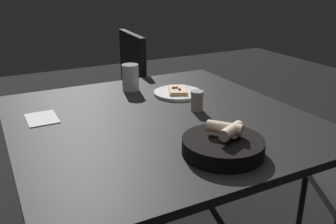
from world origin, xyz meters
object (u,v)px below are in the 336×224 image
pizza_plate (178,92)px  pepper_shaker (197,102)px  bread_basket (223,145)px  beer_glass (130,79)px  chair_near (118,100)px  dining_table (159,129)px

pizza_plate → pepper_shaker: pepper_shaker is taller
bread_basket → beer_glass: bearing=-179.5°
pepper_shaker → chair_near: size_ratio=0.09×
pizza_plate → bread_basket: (0.62, -0.17, 0.02)m
dining_table → pizza_plate: pizza_plate is taller
beer_glass → chair_near: 0.59m
dining_table → pizza_plate: size_ratio=5.06×
pizza_plate → chair_near: 0.72m
pepper_shaker → dining_table: bearing=-91.7°
pizza_plate → pepper_shaker: size_ratio=2.69×
dining_table → beer_glass: size_ratio=8.94×
beer_glass → dining_table: bearing=-5.3°
beer_glass → chair_near: (-0.51, 0.11, -0.28)m
bread_basket → pepper_shaker: (-0.39, 0.14, 0.01)m
chair_near → pepper_shaker: bearing=2.3°
dining_table → pepper_shaker: bearing=88.3°
bread_basket → beer_glass: (-0.79, -0.01, 0.03)m
bread_basket → pepper_shaker: bread_basket is taller
dining_table → bread_basket: bread_basket is taller
dining_table → pizza_plate: (-0.23, 0.22, 0.06)m
dining_table → chair_near: chair_near is taller
dining_table → bread_basket: (0.39, 0.04, 0.08)m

